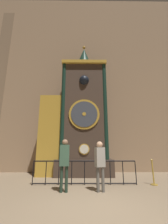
% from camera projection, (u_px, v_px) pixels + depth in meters
% --- Properties ---
extents(ground_plane, '(28.00, 28.00, 0.00)m').
position_uv_depth(ground_plane, '(98.00, 212.00, 3.62)').
color(ground_plane, '#847056').
extents(cathedral_back_wall, '(24.00, 0.32, 14.05)m').
position_uv_depth(cathedral_back_wall, '(86.00, 75.00, 11.52)').
color(cathedral_back_wall, '#997A5B').
rests_on(cathedral_back_wall, ground_plane).
extents(clock_tower, '(4.27, 1.76, 8.51)m').
position_uv_depth(clock_tower, '(78.00, 118.00, 9.29)').
color(clock_tower, '#423328').
rests_on(clock_tower, ground_plane).
extents(railing_fence, '(4.44, 0.05, 0.98)m').
position_uv_depth(railing_fence, '(85.00, 171.00, 6.41)').
color(railing_fence, black).
rests_on(railing_fence, ground_plane).
extents(visitor_near, '(0.35, 0.24, 1.82)m').
position_uv_depth(visitor_near, '(64.00, 159.00, 5.46)').
color(visitor_near, '#213427').
rests_on(visitor_near, ground_plane).
extents(visitor_far, '(0.39, 0.32, 1.75)m').
position_uv_depth(visitor_far, '(100.00, 160.00, 5.49)').
color(visitor_far, '#58554F').
rests_on(visitor_far, ground_plane).
extents(stanchion_post, '(0.28, 0.28, 1.04)m').
position_uv_depth(stanchion_post, '(153.00, 176.00, 6.35)').
color(stanchion_post, '#B28E33').
rests_on(stanchion_post, ground_plane).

